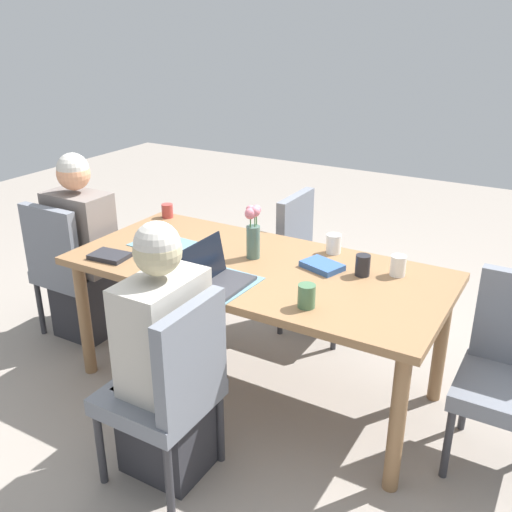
{
  "coord_description": "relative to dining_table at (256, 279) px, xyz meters",
  "views": [
    {
      "loc": [
        1.38,
        -2.38,
        1.93
      ],
      "look_at": [
        0.0,
        0.0,
        0.79
      ],
      "focal_mm": 40.4,
      "sensor_mm": 36.0,
      "label": 1
    }
  ],
  "objects": [
    {
      "name": "coffee_mug_far_left",
      "position": [
        -0.88,
        0.38,
        0.12
      ],
      "size": [
        0.07,
        0.07,
        0.09
      ],
      "primitive_type": "cylinder",
      "color": "#AD3D38",
      "rests_on": "dining_table"
    },
    {
      "name": "person_near_left_near",
      "position": [
        -0.03,
        -0.74,
        -0.13
      ],
      "size": [
        0.36,
        0.4,
        1.19
      ],
      "color": "#2D2D33",
      "rests_on": "ground_plane"
    },
    {
      "name": "laptop_near_left_near",
      "position": [
        -0.04,
        -0.32,
        0.12
      ],
      "size": [
        0.22,
        0.32,
        0.21
      ],
      "color": "#38383D",
      "rests_on": "dining_table"
    },
    {
      "name": "coffee_mug_near_left",
      "position": [
        0.43,
        -0.29,
        0.13
      ],
      "size": [
        0.08,
        0.08,
        0.11
      ],
      "primitive_type": "cylinder",
      "color": "#47704C",
      "rests_on": "dining_table"
    },
    {
      "name": "placemat_head_left_left_mid",
      "position": [
        -0.59,
        -0.01,
        0.08
      ],
      "size": [
        0.37,
        0.28,
        0.0
      ],
      "primitive_type": "cube",
      "rotation": [
        0.0,
        0.0,
        -0.06
      ],
      "color": "slate",
      "rests_on": "dining_table"
    },
    {
      "name": "chair_near_left_near",
      "position": [
        0.05,
        -0.8,
        -0.16
      ],
      "size": [
        0.44,
        0.44,
        0.9
      ],
      "color": "slate",
      "rests_on": "ground_plane"
    },
    {
      "name": "ground_plane",
      "position": [
        0.0,
        0.0,
        -0.66
      ],
      "size": [
        10.0,
        10.0,
        0.0
      ],
      "primitive_type": "plane",
      "color": "gray"
    },
    {
      "name": "book_blue_cover",
      "position": [
        -0.72,
        -0.32,
        0.09
      ],
      "size": [
        0.21,
        0.16,
        0.03
      ],
      "primitive_type": "cube",
      "rotation": [
        0.0,
        0.0,
        0.09
      ],
      "color": "#28282D",
      "rests_on": "dining_table"
    },
    {
      "name": "book_red_cover",
      "position": [
        0.32,
        0.13,
        0.09
      ],
      "size": [
        0.23,
        0.2,
        0.03
      ],
      "primitive_type": "cube",
      "rotation": [
        0.0,
        0.0,
        -0.32
      ],
      "color": "#335693",
      "rests_on": "dining_table"
    },
    {
      "name": "dining_table",
      "position": [
        0.0,
        0.0,
        0.0
      ],
      "size": [
        1.98,
        0.91,
        0.74
      ],
      "color": "olive",
      "rests_on": "ground_plane"
    },
    {
      "name": "coffee_mug_centre_left",
      "position": [
        0.52,
        0.16,
        0.13
      ],
      "size": [
        0.07,
        0.07,
        0.11
      ],
      "primitive_type": "cylinder",
      "color": "#232328",
      "rests_on": "dining_table"
    },
    {
      "name": "placemat_near_left_near",
      "position": [
        -0.01,
        -0.3,
        0.08
      ],
      "size": [
        0.28,
        0.37,
        0.0
      ],
      "primitive_type": "cube",
      "rotation": [
        0.0,
        0.0,
        1.52
      ],
      "color": "slate",
      "rests_on": "dining_table"
    },
    {
      "name": "chair_head_left_left_mid",
      "position": [
        -1.31,
        -0.1,
        -0.16
      ],
      "size": [
        0.44,
        0.44,
        0.9
      ],
      "color": "slate",
      "rests_on": "ground_plane"
    },
    {
      "name": "flower_vase",
      "position": [
        -0.06,
        0.08,
        0.24
      ],
      "size": [
        0.08,
        0.1,
        0.29
      ],
      "color": "#4C6B60",
      "rests_on": "dining_table"
    },
    {
      "name": "coffee_mug_near_right",
      "position": [
        0.28,
        0.36,
        0.13
      ],
      "size": [
        0.08,
        0.08,
        0.11
      ],
      "primitive_type": "cylinder",
      "color": "white",
      "rests_on": "dining_table"
    },
    {
      "name": "person_head_left_left_mid",
      "position": [
        -1.25,
        -0.02,
        -0.13
      ],
      "size": [
        0.4,
        0.36,
        1.19
      ],
      "color": "#2D2D33",
      "rests_on": "ground_plane"
    },
    {
      "name": "chair_far_left_far",
      "position": [
        -0.03,
        0.76,
        -0.16
      ],
      "size": [
        0.44,
        0.44,
        0.9
      ],
      "color": "slate",
      "rests_on": "ground_plane"
    },
    {
      "name": "coffee_mug_centre_right",
      "position": [
        0.68,
        0.24,
        0.13
      ],
      "size": [
        0.08,
        0.08,
        0.1
      ],
      "primitive_type": "cylinder",
      "color": "white",
      "rests_on": "dining_table"
    }
  ]
}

